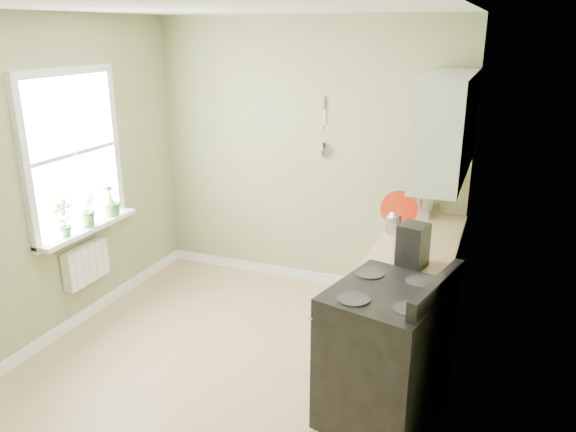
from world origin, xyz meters
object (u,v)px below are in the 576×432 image
at_px(coffee_maker, 412,247).
at_px(kettle, 392,223).
at_px(stand_mixer, 426,194).
at_px(stove, 385,354).

bearing_deg(coffee_maker, kettle, 113.27).
bearing_deg(stand_mixer, kettle, -104.51).
distance_m(stand_mixer, kettle, 0.69).
bearing_deg(coffee_maker, stove, -94.67).
bearing_deg(kettle, stove, -79.30).
relative_size(stand_mixer, kettle, 2.26).
bearing_deg(stand_mixer, stove, -88.29).
bearing_deg(stand_mixer, coffee_maker, -85.50).
height_order(kettle, coffee_maker, coffee_maker).
relative_size(stand_mixer, coffee_maker, 1.36).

